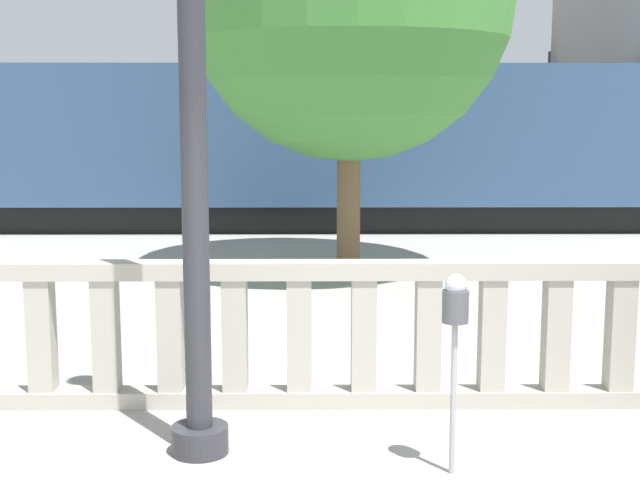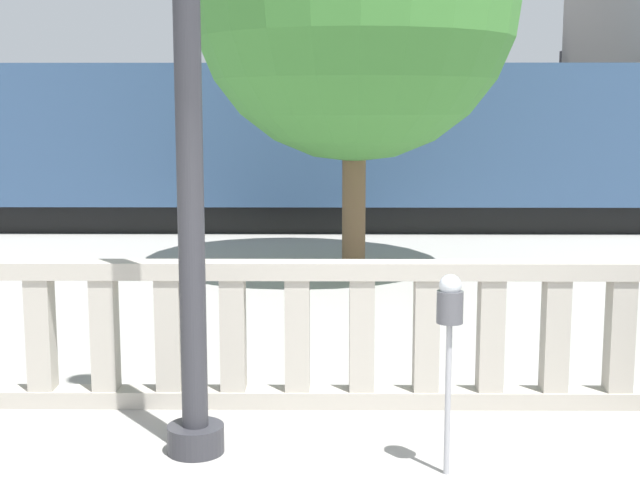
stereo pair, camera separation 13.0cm
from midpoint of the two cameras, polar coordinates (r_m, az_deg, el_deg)
The scene contains 5 objects.
balustrade at distance 7.34m, azimuth -1.84°, elevation -6.06°, with size 17.83×0.24×1.21m.
lamppost at distance 6.15m, azimuth -8.75°, elevation 9.18°, with size 0.41×0.41×5.35m.
parking_meter at distance 5.94m, azimuth 8.03°, elevation -4.71°, with size 0.18×0.18×1.37m.
train_near at distance 18.36m, azimuth -1.99°, elevation 6.23°, with size 25.16×2.78×3.88m.
train_far at distance 27.25m, azimuth -7.26°, elevation 7.21°, with size 27.41×2.79×4.18m.
Camera 1 is at (0.12, -3.98, 2.45)m, focal length 50.00 mm.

